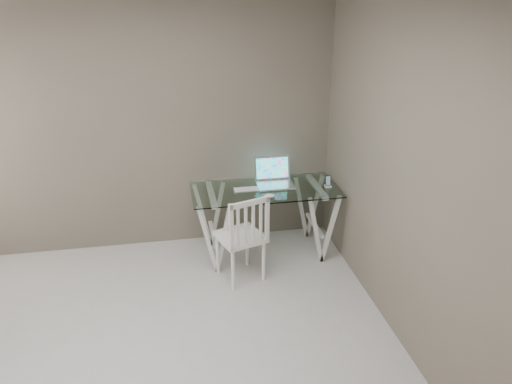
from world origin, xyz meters
TOP-DOWN VIEW (x-y plane):
  - room at (-0.06, 0.02)m, footprint 4.50×4.52m
  - desk at (1.20, 1.79)m, footprint 1.50×0.70m
  - chair at (0.90, 1.31)m, footprint 0.52×0.52m
  - laptop at (1.32, 1.92)m, footprint 0.38×0.33m
  - keyboard at (1.03, 1.80)m, footprint 0.30×0.13m
  - mouse at (1.20, 1.57)m, footprint 0.11×0.06m
  - phone_dock at (1.85, 1.73)m, footprint 0.06×0.06m

SIDE VIEW (x-z plane):
  - desk at x=1.20m, z-range 0.01..0.76m
  - chair at x=0.90m, z-range 0.05..0.95m
  - keyboard at x=1.03m, z-range 0.75..0.75m
  - mouse at x=1.20m, z-range 0.75..0.78m
  - phone_dock at x=1.85m, z-range 0.72..0.84m
  - laptop at x=1.32m, z-range 0.68..0.94m
  - room at x=-0.06m, z-range 0.36..3.07m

